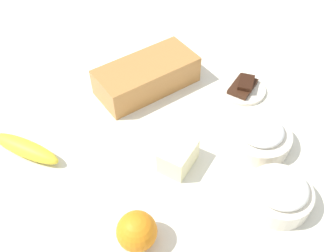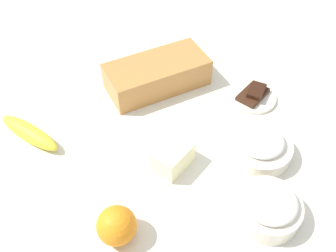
{
  "view_description": "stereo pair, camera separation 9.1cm",
  "coord_description": "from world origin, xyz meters",
  "px_view_note": "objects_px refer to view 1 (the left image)",
  "views": [
    {
      "loc": [
        -0.44,
        -0.43,
        0.71
      ],
      "look_at": [
        0.0,
        0.0,
        0.04
      ],
      "focal_mm": 40.08,
      "sensor_mm": 36.0,
      "label": 1
    },
    {
      "loc": [
        -0.37,
        -0.49,
        0.71
      ],
      "look_at": [
        0.0,
        0.0,
        0.04
      ],
      "focal_mm": 40.08,
      "sensor_mm": 36.0,
      "label": 2
    }
  ],
  "objects_px": {
    "flour_bowl": "(280,193)",
    "butter_block": "(178,156)",
    "banana": "(25,148)",
    "orange_fruit": "(137,231)",
    "sugar_bowl": "(260,136)",
    "chocolate_plate": "(243,88)",
    "loaf_pan": "(147,75)"
  },
  "relations": [
    {
      "from": "flour_bowl",
      "to": "butter_block",
      "type": "relative_size",
      "value": 1.56
    },
    {
      "from": "banana",
      "to": "orange_fruit",
      "type": "xyz_separation_m",
      "value": [
        0.04,
        -0.36,
        0.02
      ]
    },
    {
      "from": "sugar_bowl",
      "to": "banana",
      "type": "height_order",
      "value": "sugar_bowl"
    },
    {
      "from": "flour_bowl",
      "to": "banana",
      "type": "xyz_separation_m",
      "value": [
        -0.31,
        0.5,
        -0.02
      ]
    },
    {
      "from": "orange_fruit",
      "to": "flour_bowl",
      "type": "bearing_deg",
      "value": -28.72
    },
    {
      "from": "flour_bowl",
      "to": "banana",
      "type": "bearing_deg",
      "value": 121.33
    },
    {
      "from": "butter_block",
      "to": "chocolate_plate",
      "type": "bearing_deg",
      "value": 8.54
    },
    {
      "from": "banana",
      "to": "chocolate_plate",
      "type": "bearing_deg",
      "value": -23.12
    },
    {
      "from": "banana",
      "to": "chocolate_plate",
      "type": "xyz_separation_m",
      "value": [
        0.55,
        -0.23,
        -0.01
      ]
    },
    {
      "from": "flour_bowl",
      "to": "sugar_bowl",
      "type": "xyz_separation_m",
      "value": [
        0.11,
        0.12,
        -0.0
      ]
    },
    {
      "from": "sugar_bowl",
      "to": "orange_fruit",
      "type": "xyz_separation_m",
      "value": [
        -0.38,
        0.02,
        0.01
      ]
    },
    {
      "from": "flour_bowl",
      "to": "butter_block",
      "type": "xyz_separation_m",
      "value": [
        -0.08,
        0.22,
        -0.01
      ]
    },
    {
      "from": "sugar_bowl",
      "to": "orange_fruit",
      "type": "height_order",
      "value": "orange_fruit"
    },
    {
      "from": "loaf_pan",
      "to": "butter_block",
      "type": "height_order",
      "value": "loaf_pan"
    },
    {
      "from": "loaf_pan",
      "to": "banana",
      "type": "bearing_deg",
      "value": -174.22
    },
    {
      "from": "orange_fruit",
      "to": "butter_block",
      "type": "bearing_deg",
      "value": 20.83
    },
    {
      "from": "sugar_bowl",
      "to": "butter_block",
      "type": "height_order",
      "value": "sugar_bowl"
    },
    {
      "from": "orange_fruit",
      "to": "butter_block",
      "type": "relative_size",
      "value": 0.9
    },
    {
      "from": "flour_bowl",
      "to": "orange_fruit",
      "type": "bearing_deg",
      "value": 151.28
    },
    {
      "from": "loaf_pan",
      "to": "sugar_bowl",
      "type": "distance_m",
      "value": 0.35
    },
    {
      "from": "loaf_pan",
      "to": "chocolate_plate",
      "type": "bearing_deg",
      "value": -38.84
    },
    {
      "from": "sugar_bowl",
      "to": "banana",
      "type": "bearing_deg",
      "value": 137.57
    },
    {
      "from": "chocolate_plate",
      "to": "sugar_bowl",
      "type": "bearing_deg",
      "value": -132.3
    },
    {
      "from": "butter_block",
      "to": "orange_fruit",
      "type": "bearing_deg",
      "value": -159.17
    },
    {
      "from": "sugar_bowl",
      "to": "banana",
      "type": "distance_m",
      "value": 0.56
    },
    {
      "from": "banana",
      "to": "orange_fruit",
      "type": "relative_size",
      "value": 2.36
    },
    {
      "from": "flour_bowl",
      "to": "butter_block",
      "type": "distance_m",
      "value": 0.24
    },
    {
      "from": "butter_block",
      "to": "loaf_pan",
      "type": "bearing_deg",
      "value": 61.06
    },
    {
      "from": "flour_bowl",
      "to": "orange_fruit",
      "type": "height_order",
      "value": "orange_fruit"
    },
    {
      "from": "flour_bowl",
      "to": "chocolate_plate",
      "type": "xyz_separation_m",
      "value": [
        0.24,
        0.27,
        -0.03
      ]
    },
    {
      "from": "loaf_pan",
      "to": "orange_fruit",
      "type": "distance_m",
      "value": 0.47
    },
    {
      "from": "sugar_bowl",
      "to": "butter_block",
      "type": "relative_size",
      "value": 1.71
    }
  ]
}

